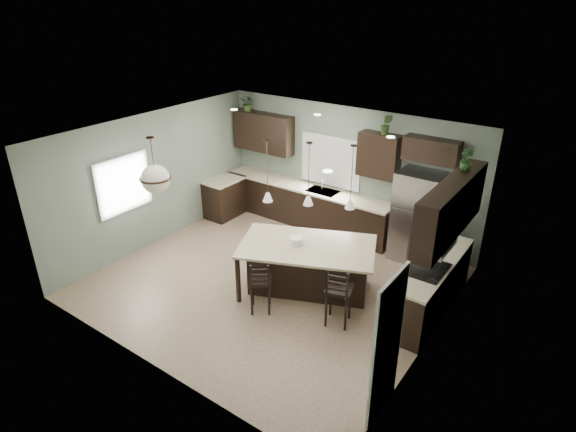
# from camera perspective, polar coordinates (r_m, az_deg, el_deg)

# --- Properties ---
(ground) EXTENTS (6.00, 6.00, 0.00)m
(ground) POSITION_cam_1_polar(r_m,az_deg,el_deg) (9.12, -1.99, -7.84)
(ground) COLOR #9E8466
(ground) RESTS_ON ground
(pantry_door) EXTENTS (0.04, 0.82, 2.04)m
(pantry_door) POSITION_cam_1_polar(r_m,az_deg,el_deg) (6.23, 11.65, -14.92)
(pantry_door) COLOR white
(pantry_door) RESTS_ON ground
(window_back) EXTENTS (1.35, 0.02, 1.00)m
(window_back) POSITION_cam_1_polar(r_m,az_deg,el_deg) (10.70, 5.09, 6.50)
(window_back) COLOR white
(window_back) RESTS_ON room_shell
(window_left) EXTENTS (0.02, 1.10, 1.00)m
(window_left) POSITION_cam_1_polar(r_m,az_deg,el_deg) (9.89, -18.97, 3.58)
(window_left) COLOR white
(window_left) RESTS_ON room_shell
(left_return_cabs) EXTENTS (0.60, 0.90, 0.90)m
(left_return_cabs) POSITION_cam_1_polar(r_m,az_deg,el_deg) (11.61, -7.58, 2.11)
(left_return_cabs) COLOR black
(left_return_cabs) RESTS_ON ground
(left_return_countertop) EXTENTS (0.66, 0.96, 0.04)m
(left_return_countertop) POSITION_cam_1_polar(r_m,az_deg,el_deg) (11.42, -7.64, 4.25)
(left_return_countertop) COLOR beige
(left_return_countertop) RESTS_ON left_return_cabs
(back_lower_cabs) EXTENTS (4.20, 0.60, 0.90)m
(back_lower_cabs) POSITION_cam_1_polar(r_m,az_deg,el_deg) (11.10, 2.13, 1.19)
(back_lower_cabs) COLOR black
(back_lower_cabs) RESTS_ON ground
(back_countertop) EXTENTS (4.20, 0.66, 0.04)m
(back_countertop) POSITION_cam_1_polar(r_m,az_deg,el_deg) (10.90, 2.11, 3.41)
(back_countertop) COLOR beige
(back_countertop) RESTS_ON back_lower_cabs
(sink_inset) EXTENTS (0.70, 0.45, 0.01)m
(sink_inset) POSITION_cam_1_polar(r_m,az_deg,el_deg) (10.67, 4.13, 2.95)
(sink_inset) COLOR gray
(sink_inset) RESTS_ON back_countertop
(faucet) EXTENTS (0.02, 0.02, 0.28)m
(faucet) POSITION_cam_1_polar(r_m,az_deg,el_deg) (10.59, 4.07, 3.63)
(faucet) COLOR silver
(faucet) RESTS_ON back_countertop
(back_upper_left) EXTENTS (1.55, 0.34, 0.90)m
(back_upper_left) POSITION_cam_1_polar(r_m,az_deg,el_deg) (11.40, -2.92, 9.87)
(back_upper_left) COLOR black
(back_upper_left) RESTS_ON room_shell
(back_upper_right) EXTENTS (0.85, 0.34, 0.90)m
(back_upper_right) POSITION_cam_1_polar(r_m,az_deg,el_deg) (9.92, 10.73, 7.07)
(back_upper_right) COLOR black
(back_upper_right) RESTS_ON room_shell
(fridge_header) EXTENTS (1.05, 0.34, 0.45)m
(fridge_header) POSITION_cam_1_polar(r_m,az_deg,el_deg) (9.47, 16.64, 7.47)
(fridge_header) COLOR black
(fridge_header) RESTS_ON room_shell
(right_lower_cabs) EXTENTS (0.60, 2.35, 0.90)m
(right_lower_cabs) POSITION_cam_1_polar(r_m,az_deg,el_deg) (8.50, 16.53, -8.13)
(right_lower_cabs) COLOR black
(right_lower_cabs) RESTS_ON ground
(right_countertop) EXTENTS (0.66, 2.35, 0.04)m
(right_countertop) POSITION_cam_1_polar(r_m,az_deg,el_deg) (8.27, 16.80, -5.36)
(right_countertop) COLOR beige
(right_countertop) RESTS_ON right_lower_cabs
(cooktop) EXTENTS (0.58, 0.75, 0.02)m
(cooktop) POSITION_cam_1_polar(r_m,az_deg,el_deg) (8.03, 16.15, -6.05)
(cooktop) COLOR black
(cooktop) RESTS_ON right_countertop
(wall_oven_front) EXTENTS (0.01, 0.72, 0.60)m
(wall_oven_front) POSITION_cam_1_polar(r_m,az_deg,el_deg) (8.36, 13.90, -8.41)
(wall_oven_front) COLOR gray
(wall_oven_front) RESTS_ON right_lower_cabs
(right_upper_cabs) EXTENTS (0.34, 2.35, 0.90)m
(right_upper_cabs) POSITION_cam_1_polar(r_m,az_deg,el_deg) (7.77, 18.77, 0.89)
(right_upper_cabs) COLOR black
(right_upper_cabs) RESTS_ON room_shell
(microwave) EXTENTS (0.40, 0.75, 0.40)m
(microwave) POSITION_cam_1_polar(r_m,az_deg,el_deg) (7.71, 17.37, -2.41)
(microwave) COLOR gray
(microwave) RESTS_ON right_upper_cabs
(refrigerator) EXTENTS (0.90, 0.74, 1.85)m
(refrigerator) POSITION_cam_1_polar(r_m,az_deg,el_deg) (9.81, 15.19, -0.09)
(refrigerator) COLOR gray
(refrigerator) RESTS_ON ground
(kitchen_island) EXTENTS (2.68, 2.15, 0.92)m
(kitchen_island) POSITION_cam_1_polar(r_m,az_deg,el_deg) (8.67, 2.25, -6.18)
(kitchen_island) COLOR black
(kitchen_island) RESTS_ON ground
(serving_dish) EXTENTS (0.24, 0.24, 0.14)m
(serving_dish) POSITION_cam_1_polar(r_m,az_deg,el_deg) (8.43, 0.97, -2.95)
(serving_dish) COLOR white
(serving_dish) RESTS_ON kitchen_island
(bar_stool_left) EXTENTS (0.51, 0.51, 0.99)m
(bar_stool_left) POSITION_cam_1_polar(r_m,az_deg,el_deg) (8.14, -3.29, -8.24)
(bar_stool_left) COLOR black
(bar_stool_left) RESTS_ON ground
(bar_stool_right) EXTENTS (0.50, 0.50, 1.08)m
(bar_stool_right) POSITION_cam_1_polar(r_m,az_deg,el_deg) (7.86, 6.02, -9.29)
(bar_stool_right) COLOR black
(bar_stool_right) RESTS_ON ground
(pendant_left) EXTENTS (0.17, 0.17, 1.10)m
(pendant_left) POSITION_cam_1_polar(r_m,az_deg,el_deg) (8.02, -2.48, 5.33)
(pendant_left) COLOR silver
(pendant_left) RESTS_ON room_shell
(pendant_center) EXTENTS (0.17, 0.17, 1.10)m
(pendant_center) POSITION_cam_1_polar(r_m,az_deg,el_deg) (7.88, 2.47, 4.97)
(pendant_center) COLOR white
(pendant_center) RESTS_ON room_shell
(pendant_right) EXTENTS (0.17, 0.17, 1.10)m
(pendant_right) POSITION_cam_1_polar(r_m,az_deg,el_deg) (7.80, 7.56, 4.55)
(pendant_right) COLOR silver
(pendant_right) RESTS_ON room_shell
(chandelier) EXTENTS (0.54, 0.54, 1.00)m
(chandelier) POSITION_cam_1_polar(r_m,az_deg,el_deg) (8.44, -15.64, 5.82)
(chandelier) COLOR beige
(chandelier) RESTS_ON room_shell
(plant_back_left) EXTENTS (0.35, 0.31, 0.38)m
(plant_back_left) POSITION_cam_1_polar(r_m,az_deg,el_deg) (11.48, -4.76, 13.20)
(plant_back_left) COLOR #324C21
(plant_back_left) RESTS_ON back_upper_left
(plant_back_right) EXTENTS (0.26, 0.23, 0.41)m
(plant_back_right) POSITION_cam_1_polar(r_m,az_deg,el_deg) (9.67, 11.59, 10.58)
(plant_back_right) COLOR #355324
(plant_back_right) RESTS_ON back_upper_right
(plant_right_wall) EXTENTS (0.20, 0.20, 0.34)m
(plant_right_wall) POSITION_cam_1_polar(r_m,az_deg,el_deg) (8.05, 20.36, 6.23)
(plant_right_wall) COLOR #234A20
(plant_right_wall) RESTS_ON right_upper_cabs
(room_shell) EXTENTS (6.00, 6.00, 6.00)m
(room_shell) POSITION_cam_1_polar(r_m,az_deg,el_deg) (8.31, -2.16, 2.00)
(room_shell) COLOR gray
(room_shell) RESTS_ON ground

